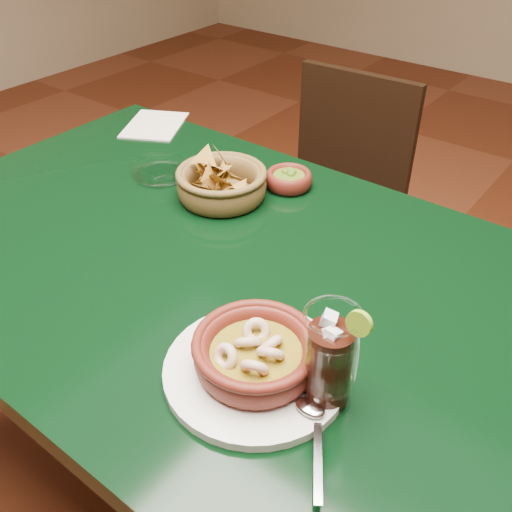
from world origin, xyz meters
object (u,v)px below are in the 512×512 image
Objects in this scene: dining_chair at (331,207)px; dining_table at (203,293)px; cola_drink at (329,360)px; shrimp_plate at (256,358)px; chip_basket at (221,183)px.

dining_table is at bearing -79.09° from dining_chair.
shrimp_plate is at bearing -168.34° from cola_drink.
dining_table is 0.22m from chip_basket.
dining_chair is 1.01m from shrimp_plate.
shrimp_plate is 1.43× the size of chip_basket.
dining_chair is at bearing 100.91° from dining_table.
cola_drink is (0.43, -0.31, 0.04)m from chip_basket.
chip_basket reaches higher than dining_table.
dining_chair is 1.04m from cola_drink.
cola_drink reaches higher than chip_basket.
chip_basket is 1.28× the size of cola_drink.
dining_chair is 2.73× the size of shrimp_plate.
shrimp_plate is (0.25, -0.17, 0.13)m from dining_table.
chip_basket is (-0.09, 0.16, 0.13)m from dining_table.
cola_drink is (0.48, -0.85, 0.37)m from dining_chair.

